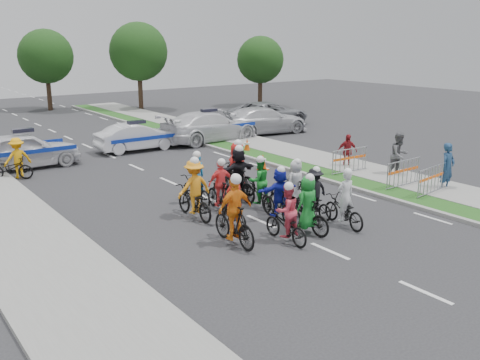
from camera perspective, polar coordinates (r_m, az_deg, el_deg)
ground at (r=14.75m, az=9.56°, el=-7.51°), size 90.00×90.00×0.00m
curb_right at (r=21.52m, az=9.66°, el=-0.16°), size 0.20×60.00×0.12m
grass_strip at (r=22.01m, az=10.93°, el=0.11°), size 1.20×60.00×0.11m
sidewalk_right at (r=23.33m, az=13.97°, el=0.79°), size 2.40×60.00×0.13m
sidewalk_left at (r=15.82m, az=-21.54°, el=-6.57°), size 3.00×60.00×0.13m
rider_0 at (r=16.55m, az=11.02°, el=-2.84°), size 0.87×1.87×1.84m
rider_1 at (r=15.76m, az=7.15°, el=-3.19°), size 0.81×1.78×1.83m
rider_2 at (r=15.03m, az=4.94°, el=-4.23°), size 0.75×1.75×1.78m
rider_3 at (r=14.74m, az=-0.60°, el=-4.06°), size 1.05×1.97×2.06m
rider_4 at (r=17.21m, az=7.87°, el=-1.82°), size 0.95×1.67×1.69m
rider_5 at (r=16.77m, az=4.18°, el=-1.86°), size 1.45×1.72×1.77m
rider_6 at (r=16.26m, az=-0.69°, el=-3.06°), size 0.84×1.71×1.68m
rider_7 at (r=18.05m, az=5.89°, el=-0.91°), size 0.76×1.68×1.73m
rider_8 at (r=17.98m, az=2.00°, el=-0.91°), size 0.92×1.86×1.82m
rider_9 at (r=17.67m, az=-2.11°, el=-1.13°), size 0.94×1.75×1.80m
rider_10 at (r=16.99m, az=-4.93°, el=-1.56°), size 1.12×1.98×2.02m
rider_11 at (r=18.77m, az=-0.23°, el=0.29°), size 1.62×1.94×2.01m
rider_12 at (r=18.47m, az=-4.70°, el=-0.69°), size 0.73×1.88×1.89m
rider_13 at (r=19.64m, az=-0.34°, el=0.79°), size 0.93×2.00×2.04m
police_car_0 at (r=25.39m, az=-21.99°, el=2.98°), size 4.72×1.94×1.60m
police_car_1 at (r=27.80m, az=-10.91°, el=4.51°), size 4.24×1.62×1.38m
police_car_2 at (r=29.74m, az=-3.29°, el=5.71°), size 5.87×2.65×1.67m
civilian_sedan at (r=32.27m, az=2.54°, el=6.38°), size 5.73×2.89×1.60m
civilian_suv at (r=35.48m, az=3.04°, el=7.10°), size 5.68×2.82×1.55m
spectator_0 at (r=21.42m, az=21.26°, el=1.29°), size 0.68×0.46×1.82m
spectator_1 at (r=22.93m, az=16.62°, el=2.58°), size 0.97×0.79×1.85m
spectator_2 at (r=23.95m, az=11.36°, el=3.02°), size 0.96×0.76×1.52m
marshal_hiviz at (r=23.66m, az=-22.64°, el=2.19°), size 1.11×0.68×1.67m
barrier_0 at (r=20.51m, az=19.76°, el=-0.14°), size 2.05×0.77×1.12m
barrier_1 at (r=21.21m, az=17.00°, el=0.56°), size 2.01×0.56×1.12m
barrier_2 at (r=22.88m, az=11.60°, el=1.94°), size 2.02×0.59×1.12m
cone_0 at (r=23.31m, az=2.45°, el=1.92°), size 0.40×0.40×0.70m
cone_1 at (r=26.93m, az=0.76°, el=3.70°), size 0.40×0.40×0.70m
parked_bike at (r=23.60m, az=-23.27°, el=1.17°), size 1.83×1.43×0.93m
tree_1 at (r=43.73m, az=-10.77°, el=13.29°), size 4.55×4.55×6.82m
tree_2 at (r=45.12m, az=2.19°, el=12.68°), size 3.85×3.85×5.77m
tree_4 at (r=45.33m, az=-20.01°, el=12.28°), size 4.20×4.20×6.30m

